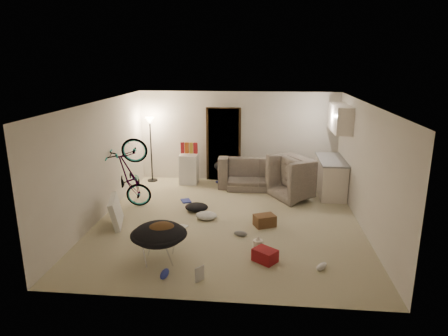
# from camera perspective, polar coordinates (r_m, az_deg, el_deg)

# --- Properties ---
(floor) EXTENTS (5.50, 6.00, 0.02)m
(floor) POSITION_cam_1_polar(r_m,az_deg,el_deg) (8.65, 0.63, -7.50)
(floor) COLOR #C2B995
(floor) RESTS_ON ground
(ceiling) EXTENTS (5.50, 6.00, 0.02)m
(ceiling) POSITION_cam_1_polar(r_m,az_deg,el_deg) (8.02, 0.68, 9.34)
(ceiling) COLOR white
(ceiling) RESTS_ON wall_back
(wall_back) EXTENTS (5.50, 0.02, 2.50)m
(wall_back) POSITION_cam_1_polar(r_m,az_deg,el_deg) (11.17, 2.01, 4.49)
(wall_back) COLOR silver
(wall_back) RESTS_ON floor
(wall_front) EXTENTS (5.50, 0.02, 2.50)m
(wall_front) POSITION_cam_1_polar(r_m,az_deg,el_deg) (5.40, -2.17, -7.47)
(wall_front) COLOR silver
(wall_front) RESTS_ON floor
(wall_left) EXTENTS (0.02, 6.00, 2.50)m
(wall_left) POSITION_cam_1_polar(r_m,az_deg,el_deg) (8.91, -17.32, 1.02)
(wall_left) COLOR silver
(wall_left) RESTS_ON floor
(wall_right) EXTENTS (0.02, 6.00, 2.50)m
(wall_right) POSITION_cam_1_polar(r_m,az_deg,el_deg) (8.47, 19.59, 0.10)
(wall_right) COLOR silver
(wall_right) RESTS_ON floor
(doorway) EXTENTS (0.85, 0.10, 2.04)m
(doorway) POSITION_cam_1_polar(r_m,az_deg,el_deg) (11.21, -0.06, 3.34)
(doorway) COLOR black
(doorway) RESTS_ON floor
(door_trim) EXTENTS (0.97, 0.04, 2.10)m
(door_trim) POSITION_cam_1_polar(r_m,az_deg,el_deg) (11.18, -0.07, 3.31)
(door_trim) COLOR #362513
(door_trim) RESTS_ON floor
(floor_lamp) EXTENTS (0.28, 0.28, 1.81)m
(floor_lamp) POSITION_cam_1_polar(r_m,az_deg,el_deg) (11.22, -10.47, 4.59)
(floor_lamp) COLOR black
(floor_lamp) RESTS_ON floor
(kitchen_counter) EXTENTS (0.60, 1.50, 0.88)m
(kitchen_counter) POSITION_cam_1_polar(r_m,az_deg,el_deg) (10.50, 14.95, -1.28)
(kitchen_counter) COLOR white
(kitchen_counter) RESTS_ON floor
(counter_top) EXTENTS (0.64, 1.54, 0.04)m
(counter_top) POSITION_cam_1_polar(r_m,az_deg,el_deg) (10.39, 15.13, 1.15)
(counter_top) COLOR gray
(counter_top) RESTS_ON kitchen_counter
(kitchen_uppers) EXTENTS (0.38, 1.40, 0.65)m
(kitchen_uppers) POSITION_cam_1_polar(r_m,az_deg,el_deg) (10.21, 16.26, 6.85)
(kitchen_uppers) COLOR white
(kitchen_uppers) RESTS_ON wall_right
(sofa) EXTENTS (2.18, 0.89, 0.63)m
(sofa) POSITION_cam_1_polar(r_m,az_deg,el_deg) (10.83, 5.03, -1.00)
(sofa) COLOR #333A34
(sofa) RESTS_ON floor
(armchair) EXTENTS (1.47, 1.53, 0.76)m
(armchair) POSITION_cam_1_polar(r_m,az_deg,el_deg) (10.20, 11.26, -1.87)
(armchair) COLOR #333A34
(armchair) RESTS_ON floor
(bicycle) EXTENTS (1.78, 0.96, 0.98)m
(bicycle) POSITION_cam_1_polar(r_m,az_deg,el_deg) (9.43, -13.16, -3.00)
(bicycle) COLOR black
(bicycle) RESTS_ON floor
(book_asset) EXTENTS (0.31, 0.30, 0.02)m
(book_asset) POSITION_cam_1_polar(r_m,az_deg,el_deg) (6.41, -4.13, -16.03)
(book_asset) COLOR maroon
(book_asset) RESTS_ON floor
(mini_fridge) EXTENTS (0.48, 0.48, 0.82)m
(mini_fridge) POSITION_cam_1_polar(r_m,az_deg,el_deg) (11.08, -5.01, -0.12)
(mini_fridge) COLOR white
(mini_fridge) RESTS_ON floor
(snack_box_0) EXTENTS (0.11, 0.09, 0.30)m
(snack_box_0) POSITION_cam_1_polar(r_m,az_deg,el_deg) (10.97, -5.95, 2.88)
(snack_box_0) COLOR maroon
(snack_box_0) RESTS_ON mini_fridge
(snack_box_1) EXTENTS (0.11, 0.08, 0.30)m
(snack_box_1) POSITION_cam_1_polar(r_m,az_deg,el_deg) (10.95, -5.34, 2.87)
(snack_box_1) COLOR #B64F16
(snack_box_1) RESTS_ON mini_fridge
(snack_box_2) EXTENTS (0.11, 0.09, 0.30)m
(snack_box_2) POSITION_cam_1_polar(r_m,az_deg,el_deg) (10.93, -4.72, 2.86)
(snack_box_2) COLOR gold
(snack_box_2) RESTS_ON mini_fridge
(snack_box_3) EXTENTS (0.12, 0.10, 0.30)m
(snack_box_3) POSITION_cam_1_polar(r_m,az_deg,el_deg) (10.90, -4.10, 2.85)
(snack_box_3) COLOR maroon
(snack_box_3) RESTS_ON mini_fridge
(saucer_chair) EXTENTS (0.96, 0.96, 0.68)m
(saucer_chair) POSITION_cam_1_polar(r_m,az_deg,el_deg) (6.93, -9.25, -9.98)
(saucer_chair) COLOR silver
(saucer_chair) RESTS_ON floor
(hoodie) EXTENTS (0.61, 0.58, 0.22)m
(hoodie) POSITION_cam_1_polar(r_m,az_deg,el_deg) (6.81, -8.98, -8.60)
(hoodie) COLOR #54361C
(hoodie) RESTS_ON saucer_chair
(sofa_drape) EXTENTS (0.66, 0.59, 0.28)m
(sofa_drape) POSITION_cam_1_polar(r_m,az_deg,el_deg) (10.81, 0.02, 0.27)
(sofa_drape) COLOR black
(sofa_drape) RESTS_ON sofa
(tv_box) EXTENTS (0.45, 0.92, 0.60)m
(tv_box) POSITION_cam_1_polar(r_m,az_deg,el_deg) (8.60, -15.19, -6.01)
(tv_box) COLOR silver
(tv_box) RESTS_ON floor
(drink_case_a) EXTENTS (0.50, 0.44, 0.24)m
(drink_case_a) POSITION_cam_1_polar(r_m,az_deg,el_deg) (8.35, 5.82, -7.48)
(drink_case_a) COLOR brown
(drink_case_a) RESTS_ON floor
(drink_case_b) EXTENTS (0.47, 0.45, 0.22)m
(drink_case_b) POSITION_cam_1_polar(r_m,az_deg,el_deg) (6.99, 5.88, -12.31)
(drink_case_b) COLOR maroon
(drink_case_b) RESTS_ON floor
(juicer) EXTENTS (0.18, 0.18, 0.26)m
(juicer) POSITION_cam_1_polar(r_m,az_deg,el_deg) (7.38, 4.88, -10.76)
(juicer) COLOR white
(juicer) RESTS_ON floor
(newspaper) EXTENTS (0.56, 0.63, 0.01)m
(newspaper) POSITION_cam_1_polar(r_m,az_deg,el_deg) (10.65, 4.44, -3.02)
(newspaper) COLOR silver
(newspaper) RESTS_ON floor
(book_blue) EXTENTS (0.31, 0.35, 0.03)m
(book_blue) POSITION_cam_1_polar(r_m,az_deg,el_deg) (9.77, -5.46, -4.68)
(book_blue) COLOR #2A359A
(book_blue) RESTS_ON floor
(book_white) EXTENTS (0.26, 0.29, 0.02)m
(book_white) POSITION_cam_1_polar(r_m,az_deg,el_deg) (8.32, -6.03, -8.38)
(book_white) COLOR silver
(book_white) RESTS_ON floor
(shoe_0) EXTENTS (0.30, 0.13, 0.11)m
(shoe_0) POSITION_cam_1_polar(r_m,az_deg,el_deg) (11.05, -0.46, -2.01)
(shoe_0) COLOR #2A359A
(shoe_0) RESTS_ON floor
(shoe_1) EXTENTS (0.26, 0.28, 0.10)m
(shoe_1) POSITION_cam_1_polar(r_m,az_deg,el_deg) (10.61, 1.31, -2.78)
(shoe_1) COLOR slate
(shoe_1) RESTS_ON floor
(shoe_2) EXTENTS (0.14, 0.30, 0.11)m
(shoe_2) POSITION_cam_1_polar(r_m,az_deg,el_deg) (6.60, -8.49, -14.73)
(shoe_2) COLOR #2A359A
(shoe_2) RESTS_ON floor
(shoe_3) EXTENTS (0.29, 0.16, 0.10)m
(shoe_3) POSITION_cam_1_polar(r_m,az_deg,el_deg) (7.90, 2.40, -9.35)
(shoe_3) COLOR slate
(shoe_3) RESTS_ON floor
(shoe_4) EXTENTS (0.26, 0.29, 0.10)m
(shoe_4) POSITION_cam_1_polar(r_m,az_deg,el_deg) (6.94, 13.79, -13.48)
(shoe_4) COLOR white
(shoe_4) RESTS_ON floor
(clothes_lump_a) EXTENTS (0.55, 0.47, 0.17)m
(clothes_lump_a) POSITION_cam_1_polar(r_m,az_deg,el_deg) (9.15, -3.94, -5.59)
(clothes_lump_a) COLOR black
(clothes_lump_a) RESTS_ON floor
(clothes_lump_b) EXTENTS (0.68, 0.66, 0.16)m
(clothes_lump_b) POSITION_cam_1_polar(r_m,az_deg,el_deg) (10.99, 6.65, -2.09)
(clothes_lump_b) COLOR black
(clothes_lump_b) RESTS_ON floor
(clothes_lump_c) EXTENTS (0.55, 0.50, 0.15)m
(clothes_lump_c) POSITION_cam_1_polar(r_m,az_deg,el_deg) (8.70, -2.55, -6.79)
(clothes_lump_c) COLOR silver
(clothes_lump_c) RESTS_ON floor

